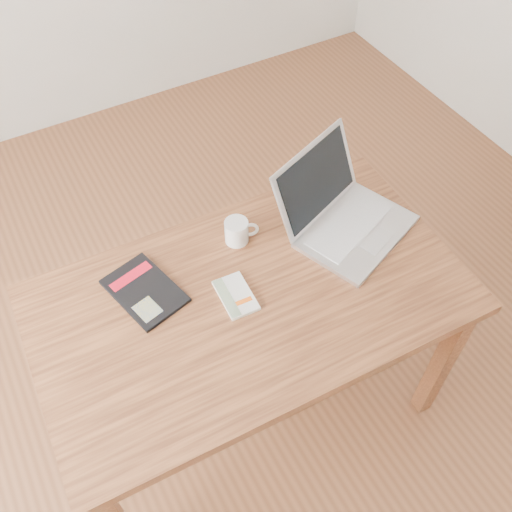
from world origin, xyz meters
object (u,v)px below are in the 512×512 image
desk (251,312)px  black_guidebook (144,291)px  white_guidebook (236,296)px  laptop (342,213)px  coffee_mug (237,231)px

desk → black_guidebook: black_guidebook is taller
white_guidebook → black_guidebook: bearing=150.6°
white_guidebook → laptop: size_ratio=0.33×
black_guidebook → desk: bearing=-46.1°
white_guidebook → desk: bearing=-23.1°
desk → coffee_mug: coffee_mug is taller
white_guidebook → coffee_mug: size_ratio=1.44×
desk → white_guidebook: 0.11m
desk → laptop: bearing=17.5°
laptop → coffee_mug: laptop is taller
coffee_mug → laptop: bearing=1.9°
black_guidebook → coffee_mug: (0.35, 0.05, 0.04)m
laptop → white_guidebook: bearing=170.4°
white_guidebook → coffee_mug: (0.11, 0.20, 0.04)m
laptop → coffee_mug: 0.35m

